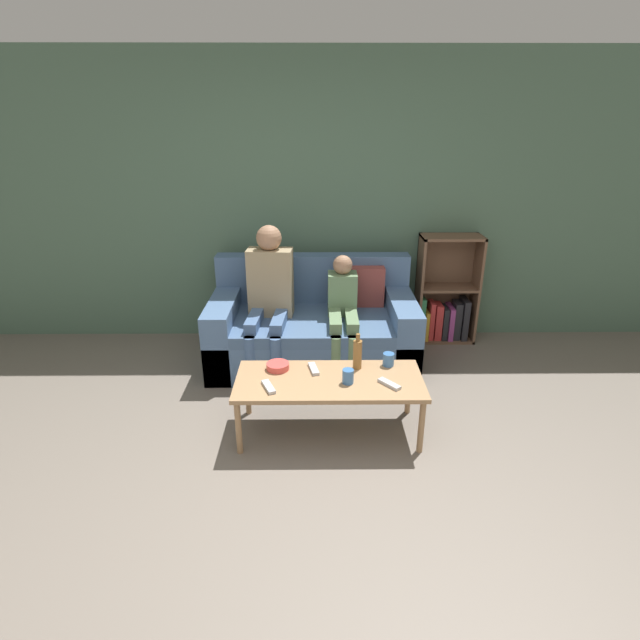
# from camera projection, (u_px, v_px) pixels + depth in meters

# --- Properties ---
(ground_plane) EXTENTS (22.00, 22.00, 0.00)m
(ground_plane) POSITION_uv_depth(u_px,v_px,m) (286.00, 524.00, 2.71)
(ground_plane) COLOR #70665B
(wall_back) EXTENTS (12.00, 0.06, 2.60)m
(wall_back) POSITION_uv_depth(u_px,v_px,m) (297.00, 203.00, 4.60)
(wall_back) COLOR #4C6B56
(wall_back) RESTS_ON ground_plane
(couch) EXTENTS (1.76, 0.97, 0.88)m
(couch) POSITION_uv_depth(u_px,v_px,m) (314.00, 329.00, 4.44)
(couch) COLOR #4C6B93
(couch) RESTS_ON ground_plane
(bookshelf) EXTENTS (0.56, 0.28, 1.03)m
(bookshelf) POSITION_uv_depth(u_px,v_px,m) (445.00, 302.00, 4.81)
(bookshelf) COLOR brown
(bookshelf) RESTS_ON ground_plane
(coffee_table) EXTENTS (1.26, 0.55, 0.42)m
(coffee_table) POSITION_uv_depth(u_px,v_px,m) (329.00, 384.00, 3.36)
(coffee_table) COLOR #A87F56
(coffee_table) RESTS_ON ground_plane
(person_adult) EXTENTS (0.39, 0.68, 1.22)m
(person_adult) POSITION_uv_depth(u_px,v_px,m) (269.00, 289.00, 4.19)
(person_adult) COLOR #476693
(person_adult) RESTS_ON ground_plane
(person_child) EXTENTS (0.25, 0.66, 0.96)m
(person_child) POSITION_uv_depth(u_px,v_px,m) (343.00, 308.00, 4.20)
(person_child) COLOR #66845B
(person_child) RESTS_ON ground_plane
(cup_near) EXTENTS (0.08, 0.08, 0.09)m
(cup_near) POSITION_uv_depth(u_px,v_px,m) (388.00, 359.00, 3.51)
(cup_near) COLOR #3D70B2
(cup_near) RESTS_ON coffee_table
(cup_far) EXTENTS (0.08, 0.08, 0.10)m
(cup_far) POSITION_uv_depth(u_px,v_px,m) (348.00, 376.00, 3.28)
(cup_far) COLOR #3D70B2
(cup_far) RESTS_ON coffee_table
(tv_remote_0) EXTENTS (0.11, 0.18, 0.02)m
(tv_remote_0) POSITION_uv_depth(u_px,v_px,m) (269.00, 387.00, 3.22)
(tv_remote_0) COLOR #B7B7BC
(tv_remote_0) RESTS_ON coffee_table
(tv_remote_1) EXTENTS (0.08, 0.18, 0.02)m
(tv_remote_1) POSITION_uv_depth(u_px,v_px,m) (314.00, 369.00, 3.45)
(tv_remote_1) COLOR #B7B7BC
(tv_remote_1) RESTS_ON coffee_table
(tv_remote_2) EXTENTS (0.14, 0.16, 0.02)m
(tv_remote_2) POSITION_uv_depth(u_px,v_px,m) (389.00, 384.00, 3.26)
(tv_remote_2) COLOR #B7B7BC
(tv_remote_2) RESTS_ON coffee_table
(snack_bowl) EXTENTS (0.16, 0.16, 0.05)m
(snack_bowl) POSITION_uv_depth(u_px,v_px,m) (278.00, 366.00, 3.46)
(snack_bowl) COLOR #DB4C47
(snack_bowl) RESTS_ON coffee_table
(bottle) EXTENTS (0.06, 0.06, 0.26)m
(bottle) POSITION_uv_depth(u_px,v_px,m) (357.00, 354.00, 3.45)
(bottle) COLOR olive
(bottle) RESTS_ON coffee_table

